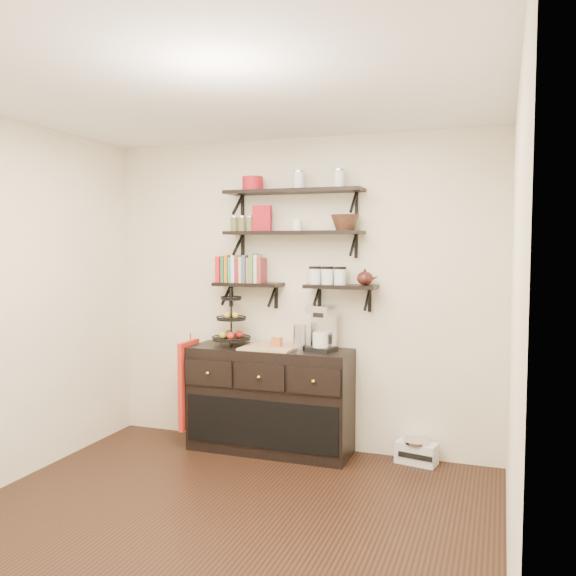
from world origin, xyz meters
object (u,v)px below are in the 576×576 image
Objects in this scene: coffee_maker at (322,329)px; fruit_stand at (232,327)px; sideboard at (270,399)px; radio at (416,452)px.

fruit_stand is at bearing -164.47° from coffee_maker.
coffee_maker is at bearing 3.26° from sideboard.
coffee_maker reaches higher than sideboard.
fruit_stand is (-0.36, 0.00, 0.62)m from sideboard.
sideboard is 0.78m from coffee_maker.
fruit_stand is 1.39× the size of radio.
fruit_stand reaches higher than radio.
sideboard is at bearing -0.54° from fruit_stand.
sideboard is 1.29m from radio.
radio is at bearing 3.90° from fruit_stand.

